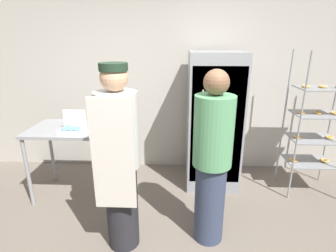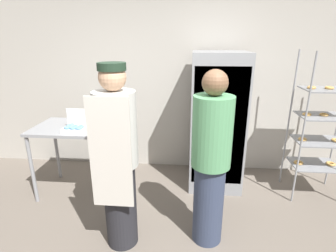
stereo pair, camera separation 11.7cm
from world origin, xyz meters
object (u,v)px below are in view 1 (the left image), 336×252
at_px(refrigerator, 213,121).
at_px(blender_pitcher, 104,118).
at_px(person_customer, 212,160).
at_px(baking_rack, 316,126).
at_px(donut_box, 72,129).
at_px(person_baker, 119,159).

relative_size(refrigerator, blender_pitcher, 6.98).
relative_size(blender_pitcher, person_customer, 0.15).
relative_size(baking_rack, donut_box, 6.73).
xyz_separation_m(donut_box, person_customer, (1.55, -0.58, -0.08)).
bearing_deg(refrigerator, donut_box, -161.96).
bearing_deg(refrigerator, person_customer, -97.57).
bearing_deg(baking_rack, blender_pitcher, -176.02).
bearing_deg(donut_box, refrigerator, 18.04).
height_order(donut_box, person_customer, person_customer).
height_order(blender_pitcher, person_baker, person_baker).
distance_m(donut_box, person_baker, 1.00).
relative_size(refrigerator, person_baker, 1.02).
relative_size(baking_rack, blender_pitcher, 7.08).
bearing_deg(person_customer, baking_rack, 34.64).
distance_m(refrigerator, baking_rack, 1.28).
height_order(baking_rack, blender_pitcher, baking_rack).
bearing_deg(baking_rack, refrigerator, 172.80).
bearing_deg(baking_rack, person_customer, -145.36).
height_order(donut_box, blender_pitcher, blender_pitcher).
bearing_deg(donut_box, person_customer, -20.64).
xyz_separation_m(baking_rack, blender_pitcher, (-2.65, -0.18, 0.12)).
bearing_deg(baking_rack, donut_box, -172.42).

